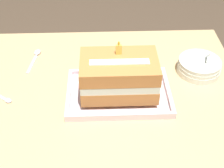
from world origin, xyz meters
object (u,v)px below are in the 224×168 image
object	(u,v)px
birthday_cake	(119,75)
serving_spoon_near_tray	(2,97)
foil_tray	(119,94)
serving_spoon_by_bowls	(36,55)
bowl_stack	(199,66)

from	to	relation	value
birthday_cake	serving_spoon_near_tray	size ratio (longest dim) A/B	2.03
foil_tray	serving_spoon_by_bowls	bearing A→B (deg)	142.38
serving_spoon_by_bowls	bowl_stack	bearing A→B (deg)	-11.40
birthday_cake	bowl_stack	bearing A→B (deg)	21.30
serving_spoon_near_tray	serving_spoon_by_bowls	bearing A→B (deg)	71.80
bowl_stack	serving_spoon_near_tray	xyz separation A→B (m)	(-0.66, -0.11, -0.02)
foil_tray	serving_spoon_near_tray	distance (m)	0.37
foil_tray	serving_spoon_near_tray	xyz separation A→B (m)	(-0.37, -0.00, -0.00)
serving_spoon_near_tray	serving_spoon_by_bowls	distance (m)	0.24
birthday_cake	foil_tray	bearing A→B (deg)	-90.00
serving_spoon_near_tray	bowl_stack	bearing A→B (deg)	9.61
bowl_stack	foil_tray	bearing A→B (deg)	-158.70
birthday_cake	serving_spoon_by_bowls	distance (m)	0.38
serving_spoon_near_tray	serving_spoon_by_bowls	size ratio (longest dim) A/B	0.81
bowl_stack	serving_spoon_by_bowls	xyz separation A→B (m)	(-0.58, 0.12, -0.02)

